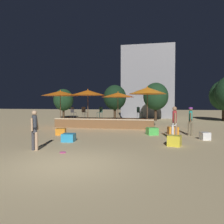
% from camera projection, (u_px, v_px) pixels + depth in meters
% --- Properties ---
extents(ground_plane, '(120.00, 120.00, 0.00)m').
position_uv_depth(ground_plane, '(65.00, 165.00, 6.96)').
color(ground_plane, '#D1B784').
extents(wooden_deck, '(7.92, 2.66, 0.75)m').
position_uv_depth(wooden_deck, '(106.00, 123.00, 18.17)').
color(wooden_deck, brown).
rests_on(wooden_deck, ground).
extents(patio_umbrella_0, '(2.51, 2.51, 2.87)m').
position_uv_depth(patio_umbrella_0, '(118.00, 95.00, 16.80)').
color(patio_umbrella_0, brown).
rests_on(patio_umbrella_0, ground).
extents(patio_umbrella_1, '(2.76, 2.76, 3.08)m').
position_uv_depth(patio_umbrella_1, '(88.00, 93.00, 17.17)').
color(patio_umbrella_1, brown).
rests_on(patio_umbrella_1, ground).
extents(patio_umbrella_2, '(2.84, 2.84, 3.25)m').
position_uv_depth(patio_umbrella_2, '(147.00, 91.00, 16.39)').
color(patio_umbrella_2, brown).
rests_on(patio_umbrella_2, ground).
extents(patio_umbrella_3, '(2.96, 2.96, 3.03)m').
position_uv_depth(patio_umbrella_3, '(60.00, 93.00, 17.62)').
color(patio_umbrella_3, brown).
rests_on(patio_umbrella_3, ground).
extents(cube_seat_0, '(0.57, 0.57, 0.41)m').
position_uv_depth(cube_seat_0, '(205.00, 136.00, 11.69)').
color(cube_seat_0, white).
rests_on(cube_seat_0, ground).
extents(cube_seat_1, '(0.69, 0.69, 0.41)m').
position_uv_depth(cube_seat_1, '(69.00, 138.00, 11.18)').
color(cube_seat_1, '#2D9EDB').
rests_on(cube_seat_1, ground).
extents(cube_seat_2, '(0.70, 0.70, 0.48)m').
position_uv_depth(cube_seat_2, '(174.00, 141.00, 10.04)').
color(cube_seat_2, yellow).
rests_on(cube_seat_2, ground).
extents(cube_seat_3, '(0.81, 0.81, 0.45)m').
position_uv_depth(cube_seat_3, '(152.00, 131.00, 13.55)').
color(cube_seat_3, '#4CC651').
rests_on(cube_seat_3, ground).
extents(cube_seat_4, '(0.69, 0.69, 0.49)m').
position_uv_depth(cube_seat_4, '(173.00, 131.00, 13.71)').
color(cube_seat_4, orange).
rests_on(cube_seat_4, ground).
extents(cube_seat_5, '(0.69, 0.69, 0.40)m').
position_uv_depth(cube_seat_5, '(61.00, 132.00, 13.55)').
color(cube_seat_5, orange).
rests_on(cube_seat_5, ground).
extents(person_0, '(0.30, 0.51, 1.80)m').
position_uv_depth(person_0, '(174.00, 122.00, 11.43)').
color(person_0, white).
rests_on(person_0, ground).
extents(person_1, '(0.30, 0.54, 1.72)m').
position_uv_depth(person_1, '(191.00, 120.00, 13.18)').
color(person_1, '#72664C').
rests_on(person_1, ground).
extents(person_2, '(0.29, 0.47, 1.67)m').
position_uv_depth(person_2, '(35.00, 129.00, 9.06)').
color(person_2, '#3F3F47').
rests_on(person_2, ground).
extents(bistro_chair_0, '(0.46, 0.45, 0.90)m').
position_uv_depth(bistro_chair_0, '(73.00, 111.00, 18.12)').
color(bistro_chair_0, '#47474C').
rests_on(bistro_chair_0, wooden_deck).
extents(bistro_chair_1, '(0.42, 0.42, 0.90)m').
position_uv_depth(bistro_chair_1, '(84.00, 111.00, 18.53)').
color(bistro_chair_1, '#47474C').
rests_on(bistro_chair_1, wooden_deck).
extents(bistro_chair_2, '(0.47, 0.47, 0.90)m').
position_uv_depth(bistro_chair_2, '(100.00, 111.00, 18.29)').
color(bistro_chair_2, '#1E4C47').
rests_on(bistro_chair_2, wooden_deck).
extents(bistro_chair_3, '(0.47, 0.47, 0.90)m').
position_uv_depth(bistro_chair_3, '(139.00, 111.00, 18.10)').
color(bistro_chair_3, '#1E4C47').
rests_on(bistro_chair_3, wooden_deck).
extents(frisbee_disc, '(0.25, 0.25, 0.03)m').
position_uv_depth(frisbee_disc, '(63.00, 152.00, 8.64)').
color(frisbee_disc, '#E54C99').
rests_on(frisbee_disc, ground).
extents(background_tree_0, '(2.78, 2.78, 4.26)m').
position_uv_depth(background_tree_0, '(156.00, 96.00, 24.44)').
color(background_tree_0, '#3D2B1C').
rests_on(background_tree_0, ground).
extents(background_tree_1, '(2.44, 2.44, 3.93)m').
position_uv_depth(background_tree_1, '(115.00, 98.00, 23.58)').
color(background_tree_1, '#3D2B1C').
rests_on(background_tree_1, ground).
extents(background_tree_2, '(3.03, 3.03, 4.51)m').
position_uv_depth(background_tree_2, '(224.00, 95.00, 24.28)').
color(background_tree_2, '#3D2B1C').
rests_on(background_tree_2, ground).
extents(background_tree_4, '(2.55, 2.55, 3.80)m').
position_uv_depth(background_tree_4, '(63.00, 100.00, 28.20)').
color(background_tree_4, '#3D2B1C').
rests_on(background_tree_4, ground).
extents(distant_building, '(6.91, 4.67, 9.60)m').
position_uv_depth(distant_building, '(148.00, 83.00, 30.40)').
color(distant_building, gray).
rests_on(distant_building, ground).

